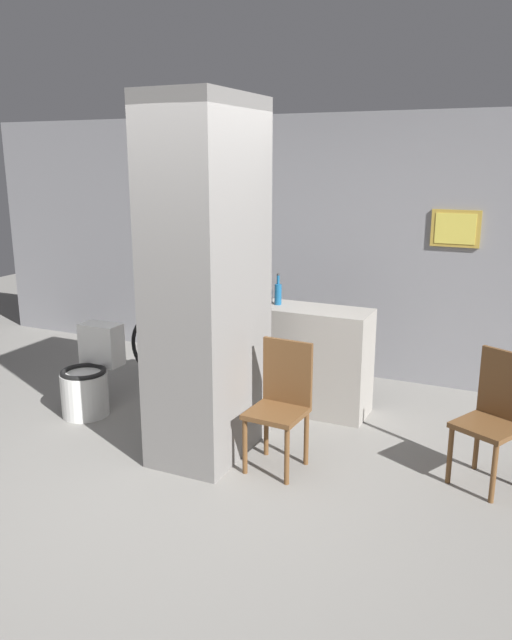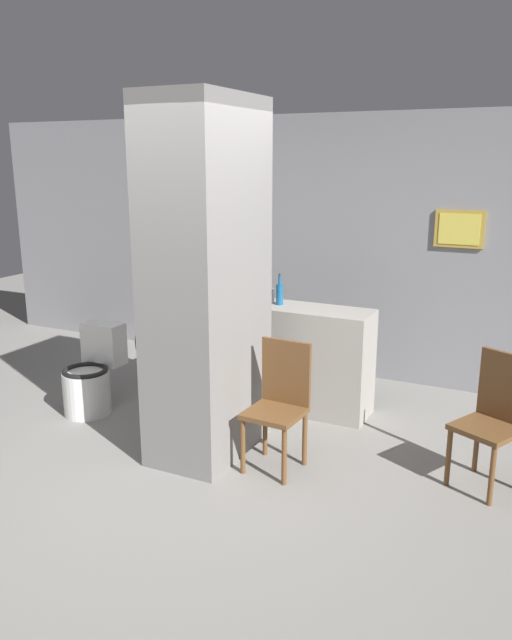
{
  "view_description": "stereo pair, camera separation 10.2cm",
  "coord_description": "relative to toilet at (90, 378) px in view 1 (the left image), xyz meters",
  "views": [
    {
      "loc": [
        2.24,
        -3.39,
        2.18
      ],
      "look_at": [
        0.27,
        0.89,
        0.95
      ],
      "focal_mm": 35.0,
      "sensor_mm": 36.0,
      "label": 1
    },
    {
      "loc": [
        2.34,
        -3.34,
        2.18
      ],
      "look_at": [
        0.27,
        0.89,
        0.95
      ],
      "focal_mm": 35.0,
      "sensor_mm": 36.0,
      "label": 2
    }
  ],
  "objects": [
    {
      "name": "ground_plane",
      "position": [
        1.23,
        -0.67,
        -0.31
      ],
      "size": [
        14.0,
        14.0,
        0.0
      ],
      "primitive_type": "plane",
      "color": "gray"
    },
    {
      "name": "wall_back",
      "position": [
        1.23,
        1.96,
        0.99
      ],
      "size": [
        8.0,
        0.09,
        2.6
      ],
      "color": "gray",
      "rests_on": "ground_plane"
    },
    {
      "name": "pillar_center",
      "position": [
        1.3,
        -0.18,
        0.99
      ],
      "size": [
        0.62,
        0.97,
        2.6
      ],
      "color": "gray",
      "rests_on": "ground_plane"
    },
    {
      "name": "counter_shelf",
      "position": [
        1.65,
        0.86,
        0.15
      ],
      "size": [
        1.2,
        0.44,
        0.93
      ],
      "color": "gray",
      "rests_on": "ground_plane"
    },
    {
      "name": "toilet",
      "position": [
        0.0,
        0.0,
        0.0
      ],
      "size": [
        0.41,
        0.57,
        0.76
      ],
      "color": "white",
      "rests_on": "ground_plane"
    },
    {
      "name": "chair_near_pillar",
      "position": [
        1.9,
        -0.21,
        0.19
      ],
      "size": [
        0.4,
        0.4,
        0.92
      ],
      "rotation": [
        0.0,
        0.0,
        -0.06
      ],
      "color": "brown",
      "rests_on": "ground_plane"
    },
    {
      "name": "chair_by_doorway",
      "position": [
        3.3,
        0.17,
        0.19
      ],
      "size": [
        0.51,
        0.51,
        0.92
      ],
      "rotation": [
        0.0,
        0.0,
        -0.46
      ],
      "color": "brown",
      "rests_on": "ground_plane"
    },
    {
      "name": "bicycle",
      "position": [
        0.65,
        0.95,
        0.05
      ],
      "size": [
        1.75,
        0.42,
        0.75
      ],
      "color": "black",
      "rests_on": "ground_plane"
    },
    {
      "name": "bottle_tall",
      "position": [
        1.42,
        0.87,
        0.72
      ],
      "size": [
        0.06,
        0.06,
        0.28
      ],
      "color": "#19598C",
      "rests_on": "counter_shelf"
    },
    {
      "name": "bottle_short",
      "position": [
        1.3,
        0.9,
        0.69
      ],
      "size": [
        0.09,
        0.09,
        0.21
      ],
      "color": "silver",
      "rests_on": "counter_shelf"
    }
  ]
}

